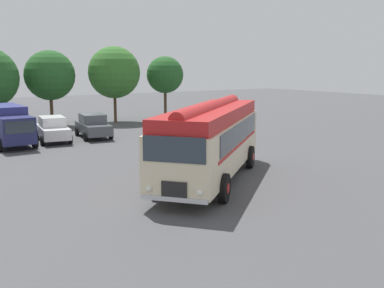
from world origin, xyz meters
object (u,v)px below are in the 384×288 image
at_px(car_mid_left, 93,126).
at_px(box_van, 7,124).
at_px(car_near_left, 53,129).
at_px(vintage_bus, 211,138).

bearing_deg(car_mid_left, box_van, 179.35).
height_order(car_mid_left, box_van, box_van).
xyz_separation_m(car_near_left, car_mid_left, (2.86, 0.11, 0.00)).
xyz_separation_m(vintage_bus, car_near_left, (-2.82, 14.17, -1.05)).
relative_size(car_mid_left, box_van, 0.75).
relative_size(car_near_left, car_mid_left, 1.00).
bearing_deg(car_near_left, car_mid_left, 2.18).
relative_size(car_near_left, box_van, 0.75).
relative_size(vintage_bus, box_van, 1.59).
xyz_separation_m(vintage_bus, box_van, (-5.61, 14.34, -0.53)).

